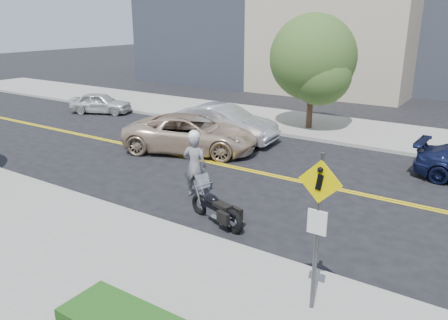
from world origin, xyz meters
name	(u,v)px	position (x,y,z in m)	size (l,w,h in m)	color
ground_plane	(269,175)	(0.00, 0.00, 0.00)	(120.00, 120.00, 0.00)	black
sidewalk_near	(106,271)	(0.00, -7.50, 0.07)	(60.00, 5.00, 0.15)	#9E9B91
sidewalk_far	(341,129)	(0.00, 7.50, 0.07)	(60.00, 5.00, 0.15)	#9E9B91
pedestrian_sign	(318,219)	(4.20, -6.31, 1.96)	(0.78, 0.08, 3.00)	#4C4C51
motorcyclist	(195,164)	(-1.02, -2.95, 1.05)	(0.84, 0.68, 2.10)	#AAABAF
motorcycle	(216,202)	(0.57, -4.13, 0.61)	(2.01, 0.61, 1.22)	black
suv	(191,134)	(-4.00, 0.76, 0.75)	(2.50, 5.43, 1.51)	beige
parked_car_white	(101,103)	(-12.96, 3.91, 0.59)	(1.40, 3.47, 1.18)	silver
parked_car_silver	(224,123)	(-3.80, 2.88, 0.79)	(1.68, 4.81, 1.59)	silver
tree_far_a	(313,58)	(-1.35, 6.70, 3.48)	(4.02, 4.02, 5.50)	#382619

